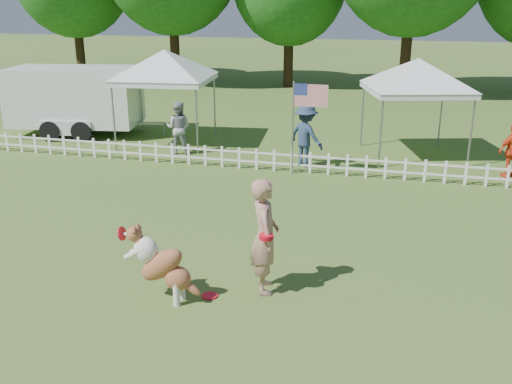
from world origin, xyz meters
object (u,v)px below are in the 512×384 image
Objects in this scene: spectator_a at (179,128)px; spectator_b at (306,136)px; frisbee_on_turf at (210,296)px; flag_pole at (293,129)px; cargo_trailer at (76,101)px; canopy_tent_right at (414,109)px; dog at (163,265)px; canopy_tent_left at (166,98)px; handler at (265,236)px.

spectator_b is at bearing 169.79° from spectator_a.
flag_pole reaches higher than frisbee_on_turf.
spectator_b is (0.21, 0.86, -0.37)m from flag_pole.
canopy_tent_right is at bearing -10.72° from cargo_trailer.
spectator_b is (0.85, 8.07, 0.27)m from dog.
canopy_tent_left reaches higher than dog.
frisbee_on_turf is (-0.79, -0.45, -0.94)m from handler.
spectator_a is (0.88, -1.22, -0.67)m from canopy_tent_left.
handler is at bearing -120.03° from canopy_tent_right.
handler is 0.36× the size of cargo_trailer.
canopy_tent_right reaches higher than dog.
spectator_b is at bearing 88.57° from frisbee_on_turf.
flag_pole is at bearing -34.83° from canopy_tent_left.
frisbee_on_turf is 7.85m from spectator_b.
spectator_a is (-3.78, 8.21, 0.78)m from frisbee_on_turf.
handler is 0.76× the size of flag_pole.
dog is 0.76× the size of spectator_a.
handler is 1.20× the size of spectator_a.
canopy_tent_left is 1.18× the size of flag_pole.
frisbee_on_turf is 0.10× the size of flag_pole.
handler is at bearing -65.29° from canopy_tent_left.
handler is 7.38× the size of frisbee_on_turf.
spectator_a is at bearing 111.45° from dog.
canopy_tent_right is at bearing -4.72° from canopy_tent_left.
frisbee_on_turf is 0.05× the size of cargo_trailer.
canopy_tent_left is at bearing 116.31° from frisbee_on_turf.
cargo_trailer is 3.04× the size of spectator_b.
spectator_a is (-6.88, -1.47, -0.62)m from canopy_tent_right.
dog is at bearing -74.14° from canopy_tent_left.
handler is 12.91m from cargo_trailer.
dog is at bearing -63.50° from cargo_trailer.
frisbee_on_turf is at bearing -123.76° from canopy_tent_right.
flag_pole reaches higher than spectator_a.
spectator_b reaches higher than dog.
flag_pole is at bearing -12.13° from handler.
dog is 7.26m from flag_pole.
canopy_tent_left reaches higher than cargo_trailer.
spectator_a is at bearing 11.31° from handler.
frisbee_on_turf is 10.62m from canopy_tent_left.
handler reaches higher than spectator_a.
flag_pole is (4.65, -2.50, -0.22)m from canopy_tent_left.
spectator_a is 4.00m from spectator_b.
handler is 0.67× the size of canopy_tent_right.
spectator_a is (4.39, -1.54, -0.38)m from cargo_trailer.
spectator_b is at bearing 76.40° from flag_pole.
frisbee_on_turf is 0.16× the size of spectator_a.
cargo_trailer is (-7.52, 10.02, 0.57)m from dog.
spectator_a is 0.91× the size of spectator_b.
flag_pole is 0.96m from spectator_b.
frisbee_on_turf is (0.66, 0.27, -0.60)m from dog.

